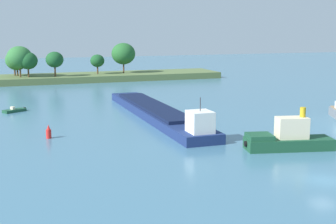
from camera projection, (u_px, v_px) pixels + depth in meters
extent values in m
plane|color=teal|center=(324.00, 180.00, 45.90)|extent=(400.00, 400.00, 0.00)
cube|color=#566B3D|center=(67.00, 78.00, 130.43)|extent=(87.79, 14.88, 1.74)
cylinder|color=#513823|center=(15.00, 72.00, 128.42)|extent=(0.44, 0.44, 2.12)
ellipsoid|color=#2D6B33|center=(14.00, 61.00, 127.89)|extent=(4.75, 4.75, 4.27)
cylinder|color=#513823|center=(18.00, 72.00, 127.53)|extent=(0.44, 0.44, 1.86)
ellipsoid|color=#2D6B33|center=(17.00, 60.00, 126.93)|extent=(6.08, 6.08, 5.47)
cylinder|color=#513823|center=(20.00, 72.00, 124.06)|extent=(0.44, 0.44, 2.61)
ellipsoid|color=#2D6B33|center=(19.00, 57.00, 123.36)|extent=(6.56, 6.56, 5.91)
cylinder|color=#513823|center=(28.00, 73.00, 123.78)|extent=(0.44, 0.44, 2.35)
ellipsoid|color=#194C23|center=(28.00, 61.00, 123.21)|extent=(5.07, 5.07, 4.56)
cylinder|color=#513823|center=(55.00, 72.00, 125.48)|extent=(0.44, 0.44, 2.68)
ellipsoid|color=#194C23|center=(55.00, 60.00, 124.91)|extent=(4.69, 4.69, 4.22)
cylinder|color=#513823|center=(98.00, 70.00, 132.44)|extent=(0.44, 0.44, 2.17)
ellipsoid|color=#194C23|center=(97.00, 61.00, 131.97)|extent=(3.95, 3.95, 3.55)
cylinder|color=#513823|center=(124.00, 68.00, 135.75)|extent=(0.44, 0.44, 2.81)
ellipsoid|color=#235B28|center=(123.00, 54.00, 135.02)|extent=(6.85, 6.85, 6.16)
cube|color=navy|center=(155.00, 113.00, 78.19)|extent=(5.48, 41.84, 1.35)
cube|color=#0F1834|center=(153.00, 106.00, 79.41)|extent=(4.65, 29.29, 0.50)
cube|color=white|center=(200.00, 122.00, 60.47)|extent=(2.97, 3.21, 2.80)
cylinder|color=#333338|center=(200.00, 104.00, 60.06)|extent=(0.12, 0.12, 1.80)
cube|color=navy|center=(125.00, 96.00, 97.20)|extent=(4.04, 0.91, 1.22)
cube|color=#19472D|center=(14.00, 111.00, 82.97)|extent=(4.20, 3.40, 0.48)
cube|color=beige|center=(13.00, 108.00, 82.66)|extent=(0.84, 0.94, 0.50)
cube|color=black|center=(25.00, 109.00, 84.57)|extent=(0.40, 0.42, 0.56)
cube|color=#19472D|center=(289.00, 144.00, 57.47)|extent=(11.12, 5.53, 1.40)
cube|color=#19472D|center=(260.00, 137.00, 56.86)|extent=(3.56, 3.54, 0.60)
cube|color=beige|center=(292.00, 128.00, 57.15)|extent=(4.11, 2.90, 2.60)
cylinder|color=gold|center=(303.00, 112.00, 56.97)|extent=(0.70, 0.70, 1.20)
cylinder|color=black|center=(246.00, 144.00, 56.81)|extent=(0.45, 0.75, 0.70)
cylinder|color=red|center=(49.00, 134.00, 63.14)|extent=(0.70, 0.70, 1.20)
cone|color=red|center=(48.00, 127.00, 62.98)|extent=(0.49, 0.49, 0.70)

